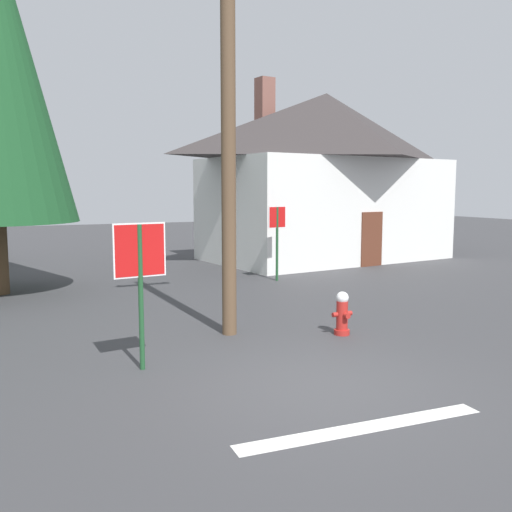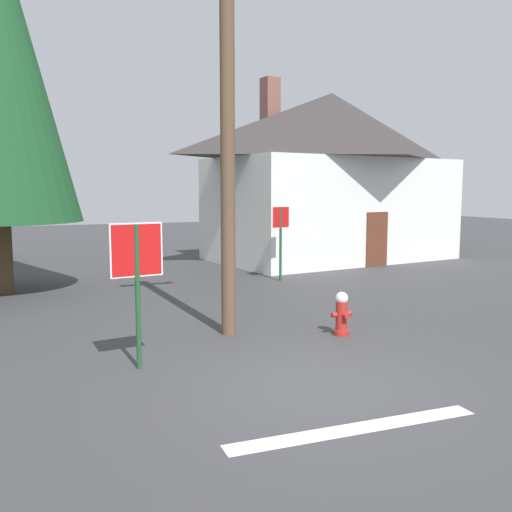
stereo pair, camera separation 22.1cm
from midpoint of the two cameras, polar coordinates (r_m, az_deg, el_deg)
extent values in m
cube|color=#38383A|center=(8.45, 7.12, -13.18)|extent=(80.00, 80.00, 0.10)
cube|color=silver|center=(7.10, 10.99, -16.78)|extent=(3.29, 0.47, 0.01)
cylinder|color=#1E4C28|center=(8.98, -11.20, -4.14)|extent=(0.08, 0.08, 2.29)
cube|color=white|center=(8.87, -11.31, 0.61)|extent=(0.84, 0.13, 0.84)
cube|color=red|center=(8.87, -11.31, 0.61)|extent=(0.79, 0.13, 0.80)
cylinder|color=#AD231E|center=(11.21, 9.18, -7.65)|extent=(0.31, 0.31, 0.10)
cylinder|color=#AD231E|center=(11.14, 9.22, -5.99)|extent=(0.22, 0.22, 0.56)
sphere|color=white|center=(11.06, 9.25, -4.23)|extent=(0.24, 0.24, 0.24)
cylinder|color=#AD231E|center=(11.04, 8.50, -5.94)|extent=(0.10, 0.09, 0.09)
cylinder|color=#AD231E|center=(11.22, 9.92, -5.77)|extent=(0.10, 0.09, 0.09)
cylinder|color=#AD231E|center=(11.00, 9.68, -6.01)|extent=(0.11, 0.10, 0.11)
cylinder|color=brown|center=(10.88, -2.31, 13.15)|extent=(0.28, 0.28, 8.07)
cylinder|color=#1E4C28|center=(17.38, 2.87, 1.22)|extent=(0.08, 0.08, 2.29)
cube|color=white|center=(17.32, 2.88, 3.95)|extent=(0.65, 0.16, 0.66)
cube|color=red|center=(17.32, 2.88, 3.95)|extent=(0.62, 0.17, 0.63)
cube|color=silver|center=(23.09, 7.82, 4.68)|extent=(9.80, 6.54, 4.01)
pyramid|color=#332D2D|center=(23.21, 7.95, 12.86)|extent=(10.58, 7.06, 2.60)
cube|color=brown|center=(22.73, 1.72, 14.70)|extent=(0.67, 0.67, 2.34)
cube|color=#592D1E|center=(21.10, 12.43, 1.66)|extent=(1.00, 0.19, 2.00)
cylinder|color=#4C3823|center=(16.73, -23.98, -0.16)|extent=(0.54, 0.54, 1.95)
camera|label=1|loc=(0.11, -89.46, 0.06)|focal=39.50mm
camera|label=2|loc=(0.11, 90.54, -0.06)|focal=39.50mm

